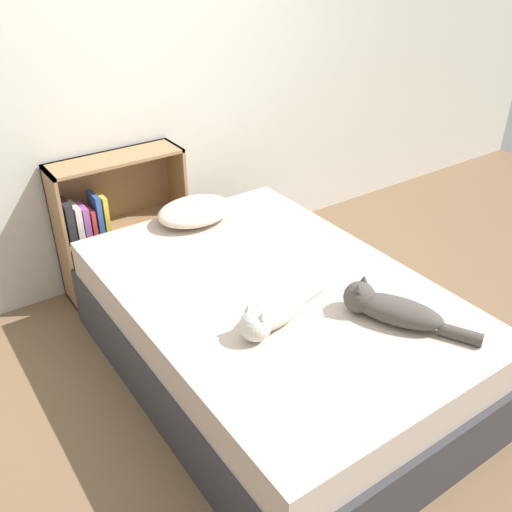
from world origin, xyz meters
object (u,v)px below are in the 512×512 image
at_px(pillow, 195,211).
at_px(cat_light, 275,311).
at_px(bed, 273,332).
at_px(bookshelf, 114,221).
at_px(cat_dark, 389,308).

bearing_deg(pillow, cat_light, -100.77).
relative_size(bed, bookshelf, 2.30).
bearing_deg(cat_dark, bookshelf, -9.21).
height_order(cat_dark, bookshelf, bookshelf).
distance_m(cat_dark, bookshelf, 1.88).
relative_size(pillow, cat_dark, 0.81).
relative_size(cat_light, bookshelf, 0.64).
bearing_deg(bookshelf, pillow, -51.66).
xyz_separation_m(bed, pillow, (0.03, 0.83, 0.35)).
relative_size(pillow, bookshelf, 0.52).
xyz_separation_m(bed, cat_dark, (0.27, -0.51, 0.34)).
height_order(bed, pillow, pillow).
relative_size(pillow, cat_light, 0.81).
bearing_deg(bed, cat_light, -125.60).
bearing_deg(pillow, bed, -92.12).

